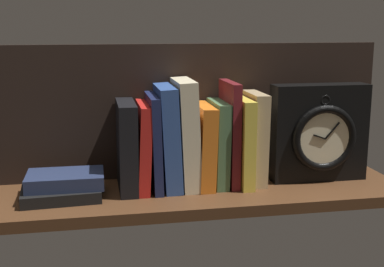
{
  "coord_description": "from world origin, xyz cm",
  "views": [
    {
      "loc": [
        -23.22,
        -111.47,
        37.26
      ],
      "look_at": [
        -1.33,
        3.57,
        12.29
      ],
      "focal_mm": 49.07,
      "sensor_mm": 36.0,
      "label": 1
    }
  ],
  "objects": [
    {
      "name": "book_yellow_seinlanguage",
      "position": [
        10.19,
        3.57,
        10.12
      ],
      "size": [
        2.81,
        16.12,
        20.24
      ],
      "primitive_type": "cube",
      "rotation": [
        0.0,
        -0.0,
        0.0
      ],
      "color": "gold",
      "rests_on": "ground_plane"
    },
    {
      "name": "book_green_romantic",
      "position": [
        4.75,
        3.57,
        9.74
      ],
      "size": [
        3.28,
        13.4,
        19.54
      ],
      "primitive_type": "cube",
      "rotation": [
        0.0,
        0.02,
        0.0
      ],
      "color": "#476B44",
      "rests_on": "ground_plane"
    },
    {
      "name": "book_stack_side",
      "position": [
        -30.34,
        -0.4,
        2.6
      ],
      "size": [
        17.89,
        14.12,
        5.5
      ],
      "color": "black",
      "rests_on": "ground_plane"
    },
    {
      "name": "book_orange_pandolfini",
      "position": [
        1.27,
        3.57,
        9.39
      ],
      "size": [
        4.04,
        14.75,
        18.88
      ],
      "primitive_type": "cube",
      "rotation": [
        0.0,
        0.03,
        0.0
      ],
      "color": "orange",
      "rests_on": "ground_plane"
    },
    {
      "name": "book_cream_twain",
      "position": [
        -2.75,
        3.57,
        12.31
      ],
      "size": [
        5.06,
        14.44,
        24.76
      ],
      "primitive_type": "cube",
      "rotation": [
        0.0,
        -0.04,
        0.0
      ],
      "color": "beige",
      "rests_on": "ground_plane"
    },
    {
      "name": "framed_clock",
      "position": [
        29.22,
        2.27,
        11.39
      ],
      "size": [
        23.0,
        7.21,
        23.0
      ],
      "color": "black",
      "rests_on": "ground_plane"
    },
    {
      "name": "book_maroon_dawkins",
      "position": [
        7.49,
        3.57,
        11.99
      ],
      "size": [
        2.05,
        13.7,
        23.98
      ],
      "primitive_type": "cube",
      "rotation": [
        0.0,
        -0.0,
        0.0
      ],
      "color": "maroon",
      "rests_on": "ground_plane"
    },
    {
      "name": "ground_plane",
      "position": [
        0.0,
        0.0,
        -1.25
      ],
      "size": [
        94.15,
        25.66,
        2.5
      ],
      "primitive_type": "cube",
      "color": "#4C2D19"
    },
    {
      "name": "book_red_requiem",
      "position": [
        -12.7,
        3.57,
        9.76
      ],
      "size": [
        3.52,
        15.21,
        19.62
      ],
      "primitive_type": "cube",
      "rotation": [
        0.0,
        0.05,
        0.0
      ],
      "color": "red",
      "rests_on": "ground_plane"
    },
    {
      "name": "book_blue_modern",
      "position": [
        -6.95,
        3.57,
        11.66
      ],
      "size": [
        4.88,
        14.72,
        23.46
      ],
      "primitive_type": "cube",
      "rotation": [
        0.0,
        -0.05,
        0.0
      ],
      "color": "#2D4C8E",
      "rests_on": "ground_plane"
    },
    {
      "name": "book_navy_bierce",
      "position": [
        -10.14,
        3.57,
        10.69
      ],
      "size": [
        2.51,
        15.4,
        21.42
      ],
      "primitive_type": "cube",
      "rotation": [
        0.0,
        -0.03,
        0.0
      ],
      "color": "#192147",
      "rests_on": "ground_plane"
    },
    {
      "name": "book_black_skeptic",
      "position": [
        -16.25,
        3.57,
        9.97
      ],
      "size": [
        4.1,
        15.62,
        19.98
      ],
      "primitive_type": "cube",
      "rotation": [
        0.0,
        0.01,
        0.0
      ],
      "color": "black",
      "rests_on": "ground_plane"
    },
    {
      "name": "back_panel",
      "position": [
        0.0,
        12.23,
        16.11
      ],
      "size": [
        94.15,
        1.2,
        32.23
      ],
      "primitive_type": "cube",
      "color": "black",
      "rests_on": "ground_plane"
    },
    {
      "name": "book_tan_shortstories",
      "position": [
        13.55,
        3.57,
        10.64
      ],
      "size": [
        3.57,
        12.2,
        21.32
      ],
      "primitive_type": "cube",
      "rotation": [
        0.0,
        0.01,
        0.0
      ],
      "color": "tan",
      "rests_on": "ground_plane"
    }
  ]
}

